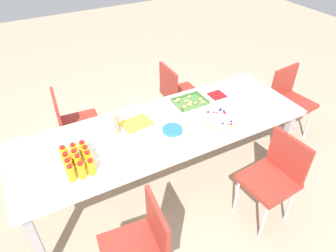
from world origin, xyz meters
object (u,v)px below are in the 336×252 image
Objects in this scene: chair_near_left at (142,244)px; chair_end at (289,97)px; juice_bottle_2 at (91,167)px; snack_tray at (190,102)px; juice_bottle_4 at (79,163)px; cardboard_tube at (117,124)px; juice_bottle_7 at (75,157)px; fruit_pizza at (220,118)px; napkin_stack at (217,95)px; juice_bottle_0 at (71,173)px; juice_bottle_9 at (64,154)px; party_table at (163,132)px; chair_far_left at (72,122)px; chair_near_right at (275,174)px; chair_far_right at (177,92)px; juice_bottle_5 at (88,159)px; juice_bottle_10 at (74,151)px; paper_folder at (137,123)px; juice_bottle_1 at (82,170)px; juice_bottle_8 at (86,154)px; plate_stack at (172,130)px; juice_bottle_11 at (83,149)px; juice_bottle_3 at (69,167)px.

chair_near_left and chair_end have the same top height.
juice_bottle_2 is 1.20m from snack_tray.
juice_bottle_4 is 0.82× the size of cardboard_tube.
juice_bottle_7 reaches higher than fruit_pizza.
juice_bottle_0 is at bearing -164.30° from napkin_stack.
snack_tray is (1.25, 0.22, -0.05)m from juice_bottle_9.
juice_bottle_7 reaches higher than party_table.
chair_near_right is (1.29, -1.52, 0.00)m from chair_far_left.
juice_bottle_5 is (-1.30, -0.96, 0.30)m from chair_far_right.
party_table is at bearing 1.34° from juice_bottle_10.
snack_tray is 0.58m from paper_folder.
fruit_pizza is at bearing -15.76° from party_table.
juice_bottle_5 reaches higher than juice_bottle_1.
fruit_pizza is 0.40m from napkin_stack.
chair_far_right is at bearing 39.40° from paper_folder.
napkin_stack is (1.42, 0.44, -0.06)m from juice_bottle_2.
juice_bottle_0 is 0.14m from juice_bottle_2.
juice_bottle_0 reaches higher than juice_bottle_10.
cardboard_tube reaches higher than juice_bottle_9.
chair_near_right is 5.96× the size of juice_bottle_0.
chair_far_left is at bearing 85.49° from juice_bottle_8.
juice_bottle_8 reaches higher than juice_bottle_2.
party_table is 14.74× the size of plate_stack.
party_table is 18.32× the size of juice_bottle_5.
juice_bottle_0 is at bearing -123.82° from juice_bottle_11.
chair_end is 6.11× the size of juice_bottle_3.
chair_end is at bearing -1.05° from cardboard_tube.
cardboard_tube is (0.33, 0.21, 0.02)m from juice_bottle_8.
chair_end is 6.30× the size of juice_bottle_2.
party_table is 3.10× the size of chair_near_right.
juice_bottle_5 is at bearing 28.24° from juice_bottle_0.
juice_bottle_5 is (0.00, 0.08, 0.00)m from juice_bottle_2.
juice_bottle_9 is at bearing 89.15° from juice_bottle_0.
juice_bottle_9 is 0.69m from paper_folder.
juice_bottle_8 is 0.54× the size of paper_folder.
juice_bottle_5 is 0.43× the size of fruit_pizza.
juice_bottle_9 is (-0.85, -0.02, 0.12)m from party_table.
fruit_pizza is (1.21, 0.02, -0.05)m from juice_bottle_5.
juice_bottle_11 is at bearing -178.06° from party_table.
chair_end is 2.45m from juice_bottle_10.
napkin_stack is (1.49, 0.29, -0.06)m from juice_bottle_7.
juice_bottle_4 is 1.00× the size of juice_bottle_8.
plate_stack is (-0.36, -0.30, -0.00)m from snack_tray.
juice_bottle_9 is 1.27m from snack_tray.
juice_bottle_3 is (-0.85, -0.17, 0.12)m from party_table.
plate_stack is (-0.56, -0.88, 0.25)m from chair_far_right.
juice_bottle_2 is 0.99× the size of juice_bottle_11.
juice_bottle_3 is at bearing -91.02° from juice_bottle_9.
juice_bottle_8 is (0.15, 0.14, 0.00)m from juice_bottle_0.
plate_stack is at bearing -4.86° from juice_bottle_9.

